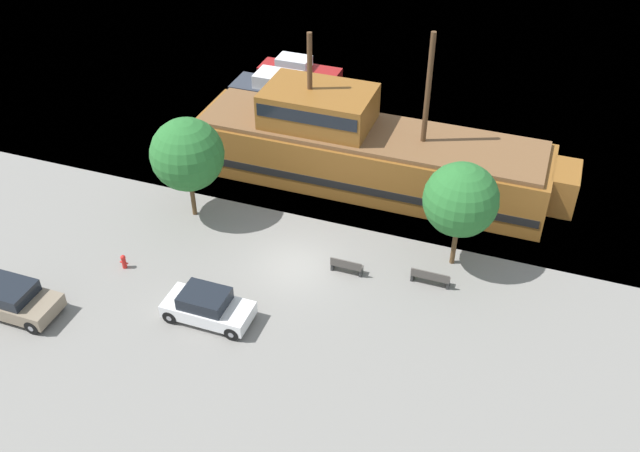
% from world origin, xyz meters
% --- Properties ---
extents(ground_plane, '(160.00, 160.00, 0.00)m').
position_xyz_m(ground_plane, '(0.00, 0.00, 0.00)').
color(ground_plane, gray).
extents(pirate_ship, '(21.15, 4.94, 9.38)m').
position_xyz_m(pirate_ship, '(0.99, 8.38, 1.99)').
color(pirate_ship, brown).
rests_on(pirate_ship, water_surface).
extents(moored_boat_dockside, '(5.89, 2.02, 1.53)m').
position_xyz_m(moored_boat_dockside, '(-7.38, 19.77, 0.57)').
color(moored_boat_dockside, maroon).
rests_on(moored_boat_dockside, water_surface).
extents(moored_boat_outer, '(7.47, 2.55, 1.88)m').
position_xyz_m(moored_boat_outer, '(-7.08, 16.24, 0.70)').
color(moored_boat_outer, '#2D333D').
rests_on(moored_boat_outer, water_surface).
extents(parked_car_curb_front, '(4.13, 1.99, 1.51)m').
position_xyz_m(parked_car_curb_front, '(-10.78, -7.22, 0.75)').
color(parked_car_curb_front, '#7F705B').
rests_on(parked_car_curb_front, ground_plane).
extents(parked_car_curb_mid, '(3.98, 1.84, 1.50)m').
position_xyz_m(parked_car_curb_mid, '(-2.33, -4.69, 0.74)').
color(parked_car_curb_mid, white).
rests_on(parked_car_curb_mid, ground_plane).
extents(fire_hydrant, '(0.42, 0.25, 0.76)m').
position_xyz_m(fire_hydrant, '(-7.80, -2.90, 0.41)').
color(fire_hydrant, red).
rests_on(fire_hydrant, ground_plane).
extents(bench_promenade_east, '(1.84, 0.45, 0.85)m').
position_xyz_m(bench_promenade_east, '(6.54, 0.93, 0.44)').
color(bench_promenade_east, '#4C4742').
rests_on(bench_promenade_east, ground_plane).
extents(bench_promenade_west, '(1.56, 0.45, 0.85)m').
position_xyz_m(bench_promenade_west, '(2.55, 0.39, 0.43)').
color(bench_promenade_west, '#4C4742').
rests_on(bench_promenade_west, ground_plane).
extents(tree_row_east, '(3.81, 3.81, 5.64)m').
position_xyz_m(tree_row_east, '(-6.65, 2.25, 3.73)').
color(tree_row_east, brown).
rests_on(tree_row_east, ground_plane).
extents(tree_row_mideast, '(3.55, 3.55, 5.57)m').
position_xyz_m(tree_row_mideast, '(7.22, 2.88, 3.79)').
color(tree_row_mideast, brown).
rests_on(tree_row_mideast, ground_plane).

